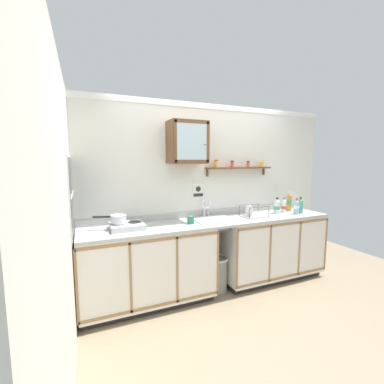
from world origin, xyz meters
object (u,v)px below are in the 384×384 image
at_px(saucepan, 118,219).
at_px(trash_bin, 217,273).
at_px(bottle_soda_green_1, 300,206).
at_px(warning_sign, 198,191).
at_px(mug, 191,220).
at_px(bottle_juice_amber_4, 289,202).
at_px(bottle_water_blue_2, 296,207).
at_px(sink, 213,221).
at_px(bottle_water_clear_0, 277,206).
at_px(dish_rack, 253,215).
at_px(hot_plate_stove, 127,226).
at_px(bottle_opaque_white_3, 284,206).
at_px(wall_cabinet, 187,142).

height_order(saucepan, trash_bin, saucepan).
relative_size(bottle_soda_green_1, warning_sign, 1.01).
distance_m(mug, trash_bin, 0.83).
bearing_deg(bottle_juice_amber_4, mug, -174.80).
bearing_deg(bottle_water_blue_2, sink, 173.35).
distance_m(bottle_water_clear_0, dish_rack, 0.47).
bearing_deg(mug, bottle_water_blue_2, -2.65).
bearing_deg(hot_plate_stove, mug, -3.81).
relative_size(sink, bottle_opaque_white_3, 2.32).
bearing_deg(bottle_opaque_white_3, bottle_soda_green_1, -41.92).
relative_size(bottle_water_clear_0, bottle_soda_green_1, 0.98).
relative_size(sink, wall_cabinet, 0.97).
bearing_deg(bottle_juice_amber_4, bottle_opaque_white_3, -160.48).
height_order(hot_plate_stove, mug, mug).
relative_size(hot_plate_stove, bottle_water_clear_0, 1.60).
relative_size(hot_plate_stove, bottle_opaque_white_3, 1.68).
relative_size(bottle_soda_green_1, bottle_opaque_white_3, 1.07).
height_order(bottle_soda_green_1, bottle_juice_amber_4, bottle_juice_amber_4).
bearing_deg(sink, saucepan, 179.87).
height_order(bottle_opaque_white_3, mug, bottle_opaque_white_3).
relative_size(hot_plate_stove, mug, 2.99).
bearing_deg(bottle_opaque_white_3, mug, -176.19).
distance_m(saucepan, bottle_soda_green_1, 2.54).
relative_size(sink, dish_rack, 1.49).
bearing_deg(bottle_juice_amber_4, dish_rack, -169.81).
height_order(bottle_opaque_white_3, wall_cabinet, wall_cabinet).
height_order(dish_rack, wall_cabinet, wall_cabinet).
xyz_separation_m(bottle_water_clear_0, bottle_soda_green_1, (0.32, -0.13, 0.00)).
distance_m(wall_cabinet, trash_bin, 1.72).
relative_size(bottle_juice_amber_4, mug, 2.36).
xyz_separation_m(hot_plate_stove, trash_bin, (1.12, -0.05, -0.73)).
bearing_deg(saucepan, hot_plate_stove, -15.62).
bearing_deg(trash_bin, dish_rack, 2.06).
relative_size(bottle_opaque_white_3, dish_rack, 0.64).
relative_size(bottle_water_clear_0, bottle_opaque_white_3, 1.05).
xyz_separation_m(hot_plate_stove, bottle_water_blue_2, (2.35, -0.12, 0.07)).
xyz_separation_m(sink, bottle_opaque_white_3, (1.20, 0.03, 0.11)).
distance_m(saucepan, bottle_water_clear_0, 2.22).
xyz_separation_m(saucepan, wall_cabinet, (0.87, 0.10, 0.86)).
bearing_deg(hot_plate_stove, bottle_soda_green_1, -2.25).
height_order(bottle_water_blue_2, warning_sign, warning_sign).
relative_size(saucepan, dish_rack, 1.05).
bearing_deg(bottle_opaque_white_3, dish_rack, -172.09).
height_order(bottle_soda_green_1, bottle_water_blue_2, bottle_soda_green_1).
relative_size(bottle_soda_green_1, bottle_water_blue_2, 1.03).
relative_size(bottle_water_clear_0, dish_rack, 0.68).
bearing_deg(wall_cabinet, sink, -18.96).
relative_size(bottle_soda_green_1, dish_rack, 0.69).
relative_size(bottle_water_blue_2, bottle_opaque_white_3, 1.04).
xyz_separation_m(bottle_soda_green_1, bottle_juice_amber_4, (-0.02, 0.20, 0.03)).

